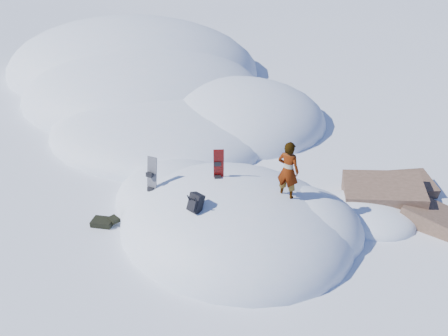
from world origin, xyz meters
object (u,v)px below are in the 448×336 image
at_px(snowboard_dark, 151,183).
at_px(person, 288,171).
at_px(snowboard_red, 218,172).
at_px(backpack, 195,203).

bearing_deg(snowboard_dark, person, 12.29).
distance_m(snowboard_red, person, 2.07).
distance_m(snowboard_red, snowboard_dark, 2.01).
relative_size(backpack, person, 0.35).
height_order(snowboard_red, person, person).
xyz_separation_m(snowboard_red, backpack, (0.15, -1.55, -0.12)).
xyz_separation_m(snowboard_red, person, (2.01, 0.18, 0.47)).
distance_m(snowboard_red, backpack, 1.56).
bearing_deg(person, snowboard_red, 9.62).
relative_size(snowboard_dark, person, 0.98).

